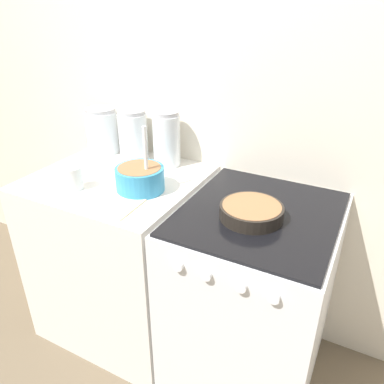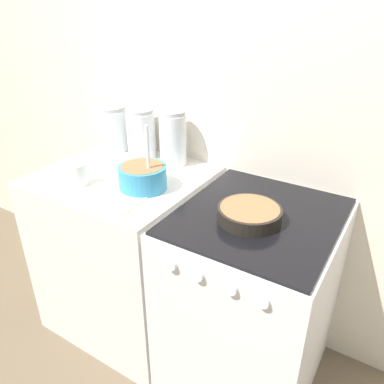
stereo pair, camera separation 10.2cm
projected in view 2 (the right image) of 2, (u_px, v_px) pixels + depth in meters
wall_back at (231, 105)px, 1.76m from camera, size 4.53×0.05×2.40m
countertop_cabinet at (129, 251)px, 2.00m from camera, size 0.77×0.70×0.89m
stove at (251, 301)px, 1.66m from camera, size 0.62×0.72×0.89m
mixing_bowl at (143, 175)px, 1.64m from camera, size 0.21×0.21×0.29m
baking_pan at (249, 214)px, 1.41m from camera, size 0.24×0.24×0.06m
storage_jar_left at (113, 131)px, 2.06m from camera, size 0.17×0.17×0.24m
storage_jar_middle at (141, 137)px, 1.96m from camera, size 0.15×0.15×0.25m
storage_jar_right at (173, 142)px, 1.86m from camera, size 0.13×0.13×0.27m
tin_can at (78, 174)px, 1.67m from camera, size 0.08×0.08×0.10m
recipe_page at (121, 198)px, 1.58m from camera, size 0.21×0.27×0.01m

